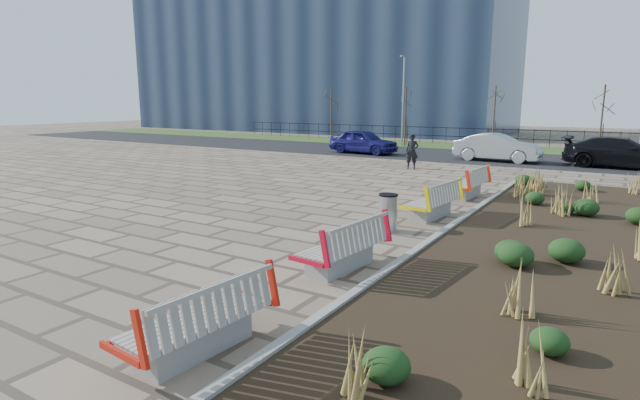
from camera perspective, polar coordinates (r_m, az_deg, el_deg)
The scene contains 21 objects.
ground at distance 10.45m, azimuth -15.96°, elevation -6.76°, with size 120.00×120.00×0.00m, color #816D59.
planting_bed at distance 12.09m, azimuth 25.01°, elevation -4.70°, with size 4.50×18.00×0.10m, color black.
planting_curb at distance 12.53m, azimuth 14.40°, elevation -3.31°, with size 0.16×18.00×0.15m, color gray.
grass_verge_far at distance 35.55m, azimuth 19.58°, elevation 5.62°, with size 80.00×5.00×0.04m, color #33511E.
road at distance 29.74m, azimuth 17.08°, elevation 4.76°, with size 80.00×7.00×0.02m, color black.
bench_a at distance 6.64m, azimuth -14.19°, elevation -12.70°, with size 0.90×2.10×1.00m, color red, non-canonical shape.
bench_b at distance 9.46m, azimuth 2.34°, elevation -5.04°, with size 0.90×2.10×1.00m, color red, non-canonical shape.
bench_c at distance 13.95m, azimuth 12.54°, elevation 0.05°, with size 0.90×2.10×1.00m, color yellow, non-canonical shape.
bench_d at distance 17.22m, azimuth 16.37°, elevation 1.97°, with size 0.90×2.10×1.00m, color red, non-canonical shape.
litter_bin at distance 12.33m, azimuth 7.77°, elevation -1.49°, with size 0.46×0.46×0.90m, color #B2B2B7.
pedestrian at distance 23.81m, azimuth 10.47°, elevation 5.49°, with size 0.60×0.39×1.63m, color black.
car_blue at distance 30.16m, azimuth 4.98°, elevation 6.68°, with size 1.68×4.18×1.43m, color navy.
car_silver at distance 27.83m, azimuth 19.62°, elevation 5.68°, with size 1.51×4.34×1.43m, color #9EA1A5.
car_black at distance 27.50m, azimuth 31.12°, elevation 4.66°, with size 2.02×4.98×1.44m, color black.
tree_a at distance 38.42m, azimuth 1.30°, elevation 9.67°, with size 1.40×1.40×4.00m, color #4C3D2D, non-canonical shape.
tree_b at distance 35.76m, azimuth 9.73°, elevation 9.38°, with size 1.40×1.40×4.00m, color #4C3D2D, non-canonical shape.
tree_c at distance 33.96m, azimuth 19.26°, elevation 8.82°, with size 1.40×1.40×4.00m, color #4C3D2D, non-canonical shape.
tree_d at distance 33.17m, azimuth 29.50°, elevation 7.95°, with size 1.40×1.40×4.00m, color #4C3D2D, non-canonical shape.
lamp_west at distance 35.28m, azimuth 9.48°, elevation 10.99°, with size 0.24×0.60×6.00m, color gray, non-canonical shape.
railing_fence at distance 36.96m, azimuth 20.15°, elevation 6.74°, with size 44.00×0.10×1.20m, color black, non-canonical shape.
building_glass at distance 55.30m, azimuth -0.60°, elevation 15.85°, with size 40.00×14.00×15.00m, color #192338.
Camera 1 is at (7.44, -6.62, 3.17)m, focal length 28.00 mm.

